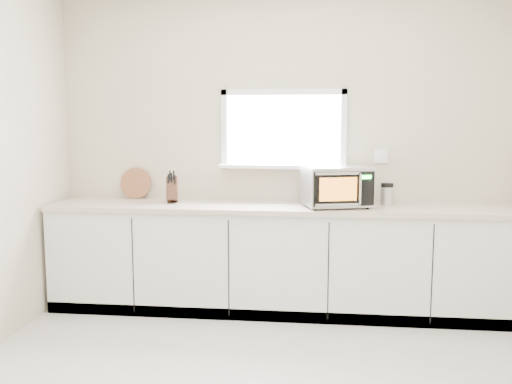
# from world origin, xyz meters

# --- Properties ---
(back_wall) EXTENTS (4.00, 0.17, 2.70)m
(back_wall) POSITION_xyz_m (0.00, 2.00, 1.36)
(back_wall) COLOR beige
(back_wall) RESTS_ON ground
(cabinets) EXTENTS (3.92, 0.60, 0.88)m
(cabinets) POSITION_xyz_m (0.00, 1.70, 0.44)
(cabinets) COLOR silver
(cabinets) RESTS_ON ground
(countertop) EXTENTS (3.92, 0.64, 0.04)m
(countertop) POSITION_xyz_m (0.00, 1.69, 0.90)
(countertop) COLOR beige
(countertop) RESTS_ON cabinets
(microwave) EXTENTS (0.61, 0.53, 0.33)m
(microwave) POSITION_xyz_m (0.46, 1.65, 1.09)
(microwave) COLOR black
(microwave) RESTS_ON countertop
(knife_block) EXTENTS (0.13, 0.21, 0.28)m
(knife_block) POSITION_xyz_m (-0.95, 1.74, 1.04)
(knife_block) COLOR #4F2C1C
(knife_block) RESTS_ON countertop
(cutting_board) EXTENTS (0.28, 0.07, 0.28)m
(cutting_board) POSITION_xyz_m (-1.34, 1.94, 1.06)
(cutting_board) COLOR #915C38
(cutting_board) RESTS_ON countertop
(coffee_grinder) EXTENTS (0.11, 0.11, 0.19)m
(coffee_grinder) POSITION_xyz_m (0.89, 1.81, 1.01)
(coffee_grinder) COLOR #AEB1B6
(coffee_grinder) RESTS_ON countertop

